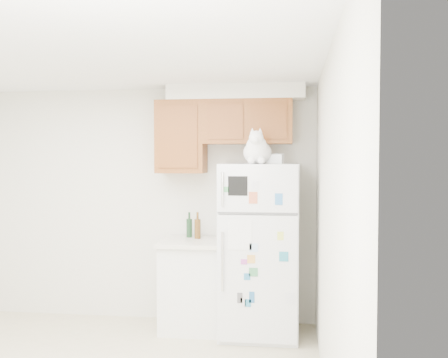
% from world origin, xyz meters
% --- Properties ---
extents(room_shell, '(3.84, 4.04, 2.52)m').
position_xyz_m(room_shell, '(0.12, 0.24, 1.67)').
color(room_shell, silver).
rests_on(room_shell, ground_plane).
extents(refrigerator, '(0.76, 0.78, 1.70)m').
position_xyz_m(refrigerator, '(1.33, 1.61, 0.85)').
color(refrigerator, silver).
rests_on(refrigerator, ground_plane).
extents(base_counter, '(0.64, 0.64, 0.92)m').
position_xyz_m(base_counter, '(0.65, 1.68, 0.46)').
color(base_counter, white).
rests_on(base_counter, ground_plane).
extents(cat, '(0.33, 0.49, 0.34)m').
position_xyz_m(cat, '(1.32, 1.44, 1.83)').
color(cat, white).
rests_on(cat, refrigerator).
extents(storage_box_back, '(0.21, 0.18, 0.10)m').
position_xyz_m(storage_box_back, '(1.46, 1.68, 1.75)').
color(storage_box_back, white).
rests_on(storage_box_back, refrigerator).
extents(storage_box_front, '(0.16, 0.12, 0.09)m').
position_xyz_m(storage_box_front, '(1.48, 1.53, 1.74)').
color(storage_box_front, white).
rests_on(storage_box_front, refrigerator).
extents(bottle_green, '(0.06, 0.06, 0.27)m').
position_xyz_m(bottle_green, '(0.58, 1.85, 1.05)').
color(bottle_green, '#19381E').
rests_on(bottle_green, base_counter).
extents(bottle_amber, '(0.06, 0.06, 0.28)m').
position_xyz_m(bottle_amber, '(0.68, 1.78, 1.06)').
color(bottle_amber, '#593814').
rests_on(bottle_amber, base_counter).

